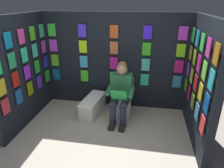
# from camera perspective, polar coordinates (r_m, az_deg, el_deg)

# --- Properties ---
(ground_plane) EXTENTS (30.00, 30.00, 0.00)m
(ground_plane) POSITION_cam_1_polar(r_m,az_deg,el_deg) (3.36, -4.85, -20.07)
(ground_plane) COLOR #B2A899
(display_wall_back) EXTENTS (3.17, 0.14, 2.05)m
(display_wall_back) POSITION_cam_1_polar(r_m,az_deg,el_deg) (4.45, 0.71, 6.36)
(display_wall_back) COLOR black
(display_wall_back) RESTS_ON ground
(display_wall_left) EXTENTS (0.14, 1.80, 2.05)m
(display_wall_left) POSITION_cam_1_polar(r_m,az_deg,el_deg) (3.61, 23.62, 0.51)
(display_wall_left) COLOR black
(display_wall_left) RESTS_ON ground
(display_wall_right) EXTENTS (0.14, 1.80, 2.05)m
(display_wall_right) POSITION_cam_1_polar(r_m,az_deg,el_deg) (4.17, -23.59, 3.34)
(display_wall_right) COLOR black
(display_wall_right) RESTS_ON ground
(toilet) EXTENTS (0.41, 0.56, 0.77)m
(toilet) POSITION_cam_1_polar(r_m,az_deg,el_deg) (4.28, 2.94, -4.46)
(toilet) COLOR white
(toilet) RESTS_ON ground
(person_reading) EXTENTS (0.54, 0.70, 1.19)m
(person_reading) POSITION_cam_1_polar(r_m,az_deg,el_deg) (3.96, 2.46, -2.39)
(person_reading) COLOR #286B42
(person_reading) RESTS_ON ground
(comic_longbox_near) EXTENTS (0.43, 0.84, 0.36)m
(comic_longbox_near) POSITION_cam_1_polar(r_m,az_deg,el_deg) (4.37, -5.37, -6.05)
(comic_longbox_near) COLOR white
(comic_longbox_near) RESTS_ON ground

